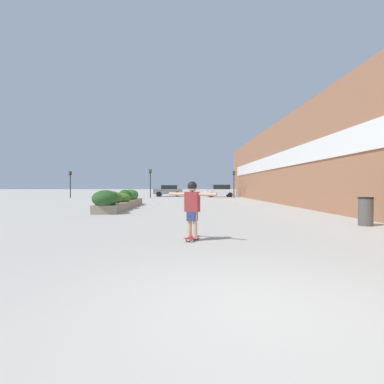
% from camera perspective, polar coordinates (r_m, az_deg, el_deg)
% --- Properties ---
extents(ground_plane, '(300.00, 300.00, 0.00)m').
position_cam_1_polar(ground_plane, '(3.67, 13.31, -21.56)').
color(ground_plane, '#ADA89E').
extents(building_wall_right, '(0.67, 44.57, 6.65)m').
position_cam_1_polar(building_wall_right, '(24.16, 17.61, 5.58)').
color(building_wall_right, '#9E6647').
rests_on(building_wall_right, ground_plane).
extents(planter_box, '(1.40, 9.73, 1.22)m').
position_cam_1_polar(planter_box, '(19.71, -13.30, -1.58)').
color(planter_box, gray).
rests_on(planter_box, ground_plane).
extents(skateboard, '(0.46, 0.63, 0.09)m').
position_cam_1_polar(skateboard, '(7.85, 0.04, -8.76)').
color(skateboard, maroon).
rests_on(skateboard, ground_plane).
extents(skateboarder, '(1.24, 0.69, 1.45)m').
position_cam_1_polar(skateboarder, '(7.75, 0.04, -2.19)').
color(skateboarder, tan).
rests_on(skateboarder, skateboard).
extents(trash_bin, '(0.51, 0.51, 1.02)m').
position_cam_1_polar(trash_bin, '(12.40, 30.17, -3.21)').
color(trash_bin, '#514C47').
rests_on(trash_bin, ground_plane).
extents(car_leftmost, '(3.93, 2.02, 1.63)m').
position_cam_1_polar(car_leftmost, '(39.93, 5.42, 0.25)').
color(car_leftmost, silver).
rests_on(car_leftmost, ground_plane).
extents(car_center_left, '(4.00, 1.99, 1.58)m').
position_cam_1_polar(car_center_left, '(41.83, -4.50, 0.28)').
color(car_center_left, slate).
rests_on(car_center_left, ground_plane).
extents(car_center_right, '(4.23, 2.05, 1.47)m').
position_cam_1_polar(car_center_right, '(43.65, 19.64, 0.19)').
color(car_center_right, '#BCBCC1').
rests_on(car_center_right, ground_plane).
extents(traffic_light_left, '(0.28, 0.30, 3.49)m').
position_cam_1_polar(traffic_light_left, '(36.80, -7.95, 2.57)').
color(traffic_light_left, black).
rests_on(traffic_light_left, ground_plane).
extents(traffic_light_right, '(0.28, 0.30, 3.27)m').
position_cam_1_polar(traffic_light_right, '(37.17, 8.00, 2.36)').
color(traffic_light_right, black).
rests_on(traffic_light_right, ground_plane).
extents(traffic_light_far_left, '(0.28, 0.30, 3.24)m').
position_cam_1_polar(traffic_light_far_left, '(39.06, -22.19, 2.20)').
color(traffic_light_far_left, black).
rests_on(traffic_light_far_left, ground_plane).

